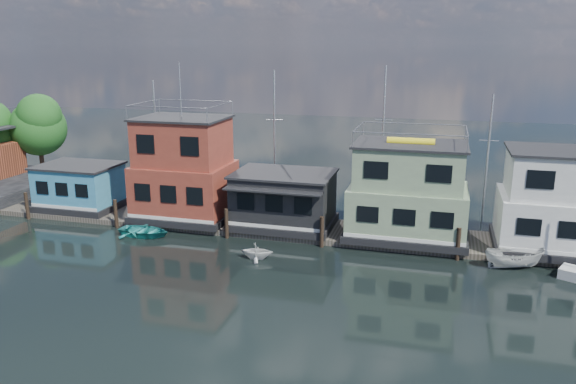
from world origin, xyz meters
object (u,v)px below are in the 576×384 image
(houseboat_dark, at_px, (284,199))
(motorboat, at_px, (514,258))
(dinghy_teal, at_px, (144,231))
(dinghy_white, at_px, (257,251))
(houseboat_white, at_px, (564,204))
(houseboat_blue, at_px, (80,187))
(houseboat_red, at_px, (184,171))
(houseboat_green, at_px, (408,193))

(houseboat_dark, distance_m, motorboat, 16.31)
(houseboat_dark, height_order, dinghy_teal, houseboat_dark)
(motorboat, bearing_deg, dinghy_white, 86.73)
(houseboat_dark, height_order, houseboat_white, houseboat_white)
(houseboat_dark, height_order, dinghy_white, houseboat_dark)
(houseboat_blue, height_order, houseboat_red, houseboat_red)
(dinghy_white, bearing_deg, houseboat_dark, -7.04)
(houseboat_red, relative_size, dinghy_white, 5.65)
(houseboat_dark, bearing_deg, houseboat_blue, 179.94)
(houseboat_green, distance_m, motorboat, 8.17)
(houseboat_red, bearing_deg, houseboat_blue, -180.00)
(houseboat_dark, relative_size, houseboat_white, 0.88)
(houseboat_green, height_order, dinghy_white, houseboat_green)
(houseboat_white, height_order, dinghy_teal, houseboat_white)
(houseboat_dark, xyz_separation_m, dinghy_white, (-0.11, -6.04, -1.86))
(dinghy_teal, xyz_separation_m, motorboat, (25.33, 0.62, 0.31))
(houseboat_blue, relative_size, houseboat_green, 0.76)
(dinghy_white, bearing_deg, motorboat, -86.44)
(houseboat_white, height_order, motorboat, houseboat_white)
(houseboat_red, relative_size, motorboat, 3.26)
(houseboat_blue, relative_size, motorboat, 1.76)
(houseboat_green, relative_size, motorboat, 2.31)
(houseboat_green, bearing_deg, houseboat_blue, -180.00)
(houseboat_dark, distance_m, houseboat_white, 19.03)
(houseboat_dark, xyz_separation_m, houseboat_white, (19.00, 0.02, 1.12))
(houseboat_red, height_order, dinghy_teal, houseboat_red)
(houseboat_red, bearing_deg, dinghy_teal, -110.03)
(houseboat_dark, relative_size, dinghy_teal, 1.93)
(dinghy_teal, bearing_deg, motorboat, -86.49)
(houseboat_red, height_order, motorboat, houseboat_red)
(dinghy_teal, bearing_deg, houseboat_white, -79.89)
(houseboat_red, relative_size, dinghy_teal, 3.10)
(houseboat_white, bearing_deg, motorboat, -132.79)
(houseboat_red, xyz_separation_m, dinghy_teal, (-1.46, -4.00, -3.71))
(houseboat_green, height_order, motorboat, houseboat_green)
(dinghy_white, relative_size, motorboat, 0.58)
(houseboat_red, relative_size, houseboat_white, 1.41)
(houseboat_green, bearing_deg, dinghy_white, -146.37)
(houseboat_white, bearing_deg, houseboat_red, -180.00)
(houseboat_blue, distance_m, dinghy_teal, 9.16)
(houseboat_white, height_order, dinghy_white, houseboat_white)
(houseboat_green, relative_size, dinghy_white, 4.00)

